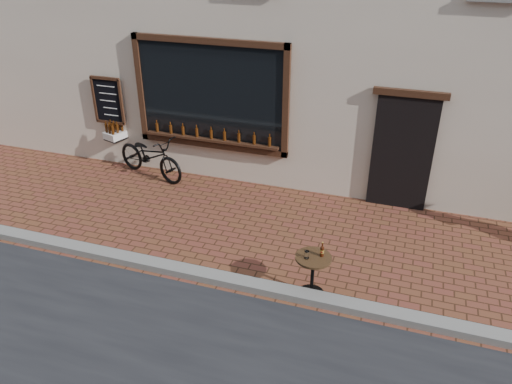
% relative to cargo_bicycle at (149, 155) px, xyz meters
% --- Properties ---
extents(ground, '(90.00, 90.00, 0.00)m').
position_rel_cargo_bicycle_xyz_m(ground, '(3.26, -3.13, -0.49)').
color(ground, brown).
rests_on(ground, ground).
extents(kerb, '(90.00, 0.25, 0.12)m').
position_rel_cargo_bicycle_xyz_m(kerb, '(3.26, -2.93, -0.43)').
color(kerb, slate).
rests_on(kerb, ground).
extents(cargo_bicycle, '(2.17, 1.19, 1.02)m').
position_rel_cargo_bicycle_xyz_m(cargo_bicycle, '(0.00, 0.00, 0.00)').
color(cargo_bicycle, black).
rests_on(cargo_bicycle, ground).
extents(bistro_table, '(0.53, 0.53, 0.91)m').
position_rel_cargo_bicycle_xyz_m(bistro_table, '(4.20, -2.78, -0.00)').
color(bistro_table, black).
rests_on(bistro_table, ground).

